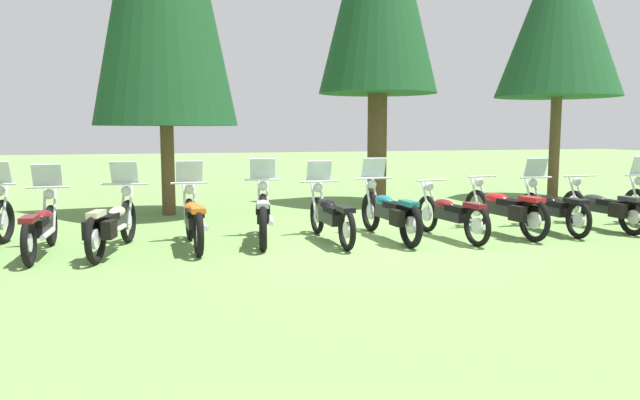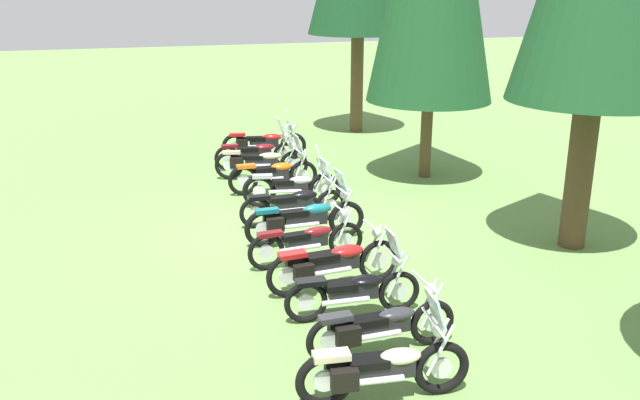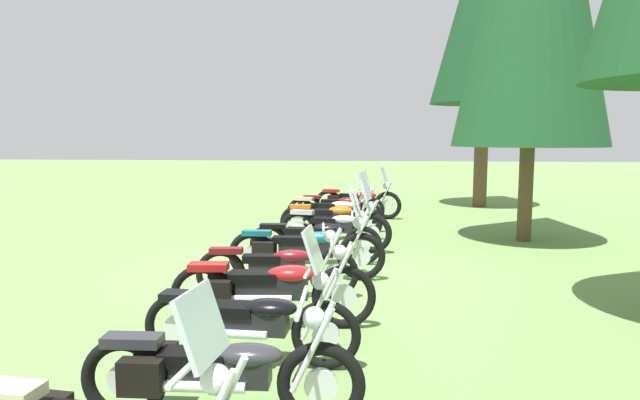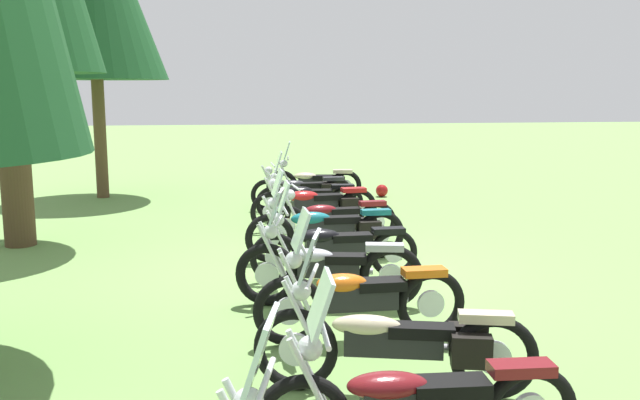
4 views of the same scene
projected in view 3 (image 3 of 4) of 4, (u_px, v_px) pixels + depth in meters
name	position (u px, v px, depth m)	size (l,w,h in m)	color
ground_plane	(312.00, 270.00, 8.98)	(80.00, 80.00, 0.00)	#6B934C
motorcycle_0	(356.00, 200.00, 14.72)	(0.82, 2.34, 1.38)	black
motorcycle_1	(341.00, 205.00, 13.83)	(0.65, 2.24, 1.34)	black
motorcycle_2	(332.00, 210.00, 12.83)	(0.93, 2.31, 1.37)	black
motorcycle_3	(332.00, 217.00, 11.61)	(0.62, 2.18, 1.37)	black
motorcycle_4	(336.00, 227.00, 10.45)	(0.69, 2.19, 1.39)	black
motorcycle_5	(318.00, 237.00, 9.39)	(0.70, 2.28, 1.34)	black
motorcycle_6	(304.00, 249.00, 8.36)	(0.69, 2.41, 1.38)	black
motorcycle_7	(279.00, 267.00, 7.37)	(0.61, 2.19, 0.99)	black
motorcycle_8	(269.00, 288.00, 6.22)	(0.70, 2.34, 1.02)	black
motorcycle_9	(253.00, 319.00, 5.21)	(0.68, 2.12, 1.34)	black
motorcycle_10	(215.00, 371.00, 4.13)	(0.78, 2.17, 0.99)	black
pine_tree_0	(486.00, 2.00, 16.40)	(3.20, 3.20, 9.25)	brown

